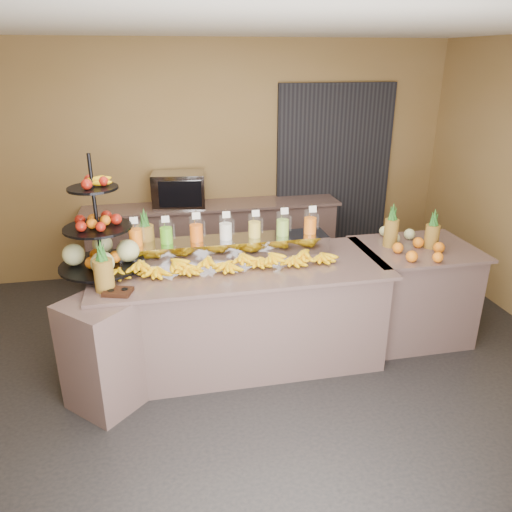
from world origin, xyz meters
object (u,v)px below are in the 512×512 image
object	(u,v)px
pitcher_tray	(226,247)
condiment_caddy	(118,292)
oven_warmer	(179,189)
fruit_stand	(106,243)
right_fruit_pile	(414,242)
banana_heap	(225,260)

from	to	relation	value
pitcher_tray	condiment_caddy	distance (m)	1.11
condiment_caddy	oven_warmer	distance (m)	2.38
fruit_stand	right_fruit_pile	size ratio (longest dim) A/B	1.97
oven_warmer	fruit_stand	bearing A→B (deg)	-104.21
condiment_caddy	oven_warmer	world-z (taller)	oven_warmer
pitcher_tray	oven_warmer	distance (m)	1.70
condiment_caddy	right_fruit_pile	distance (m)	2.64
oven_warmer	condiment_caddy	bearing A→B (deg)	-98.03
banana_heap	oven_warmer	size ratio (longest dim) A/B	3.20
oven_warmer	pitcher_tray	bearing A→B (deg)	-72.68
banana_heap	oven_warmer	world-z (taller)	oven_warmer
condiment_caddy	right_fruit_pile	xyz separation A→B (m)	(2.62, 0.37, 0.07)
pitcher_tray	condiment_caddy	size ratio (longest dim) A/B	9.07
banana_heap	right_fruit_pile	bearing A→B (deg)	1.71
fruit_stand	right_fruit_pile	xyz separation A→B (m)	(2.71, -0.10, -0.16)
banana_heap	fruit_stand	xyz separation A→B (m)	(-0.95, 0.15, 0.17)
condiment_caddy	right_fruit_pile	bearing A→B (deg)	8.00
pitcher_tray	condiment_caddy	xyz separation A→B (m)	(-0.92, -0.63, -0.06)
banana_heap	condiment_caddy	distance (m)	0.92
oven_warmer	right_fruit_pile	bearing A→B (deg)	-37.05
pitcher_tray	fruit_stand	xyz separation A→B (m)	(-1.01, -0.16, 0.17)
fruit_stand	condiment_caddy	size ratio (longest dim) A/B	4.80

